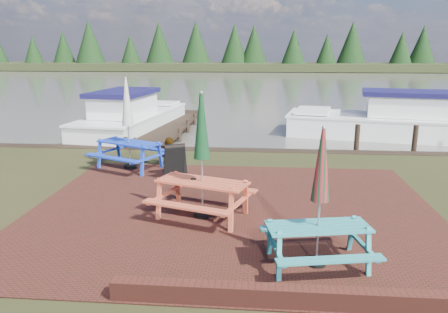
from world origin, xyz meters
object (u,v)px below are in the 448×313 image
Objects in this scene: picnic_table_red at (202,175)px; picnic_table_blue at (129,138)px; person at (169,138)px; chalkboard at (175,162)px; boat_jetty at (132,119)px; boat_near at (388,122)px; jetty at (172,125)px; picnic_table_teal at (319,219)px.

picnic_table_blue is at bearing 144.86° from picnic_table_red.
chalkboard is at bearing 118.12° from person.
picnic_table_blue is 6.62m from boat_jetty.
boat_near is 5.07× the size of person.
boat_jetty reaches higher than jetty.
boat_jetty is 4.65× the size of person.
chalkboard is at bearing -57.77° from boat_jetty.
chalkboard is 1.60m from person.
picnic_table_red reaches higher than jetty.
person is (2.91, -5.73, 0.39)m from boat_jetty.
person is (1.26, -6.37, 0.72)m from jetty.
boat_jetty is (-6.71, 11.98, -0.37)m from picnic_table_teal.
jetty is 6.53m from person.
jetty is at bearing 116.74° from picnic_table_blue.
picnic_table_red is at bearing -74.88° from jetty.
picnic_table_red is 1.59× the size of person.
boat_jetty is (-3.39, 7.22, -0.02)m from chalkboard.
jetty is (-5.06, 12.61, -0.70)m from picnic_table_teal.
picnic_table_teal is at bearing 131.63° from person.
boat_jetty reaches higher than chalkboard.
picnic_table_teal is 13.73m from boat_jetty.
person is at bearing 80.41° from chalkboard.
jetty is (-0.18, 6.98, -0.83)m from picnic_table_blue.
boat_jetty is 6.44m from person.
person is (-8.22, -5.93, 0.38)m from boat_near.
boat_near is at bearing -2.64° from jetty.
picnic_table_red is 11.08m from jetty.
picnic_table_blue is 1.25m from person.
chalkboard is 8.06m from jetty.
picnic_table_red is 0.29× the size of jetty.
picnic_table_blue is 2.93× the size of chalkboard.
picnic_table_teal is at bearing -82.46° from chalkboard.
chalkboard is at bearing 130.71° from picnic_table_red.
picnic_table_blue is at bearing 123.17° from chalkboard.
chalkboard is at bearing 145.05° from boat_near.
picnic_table_teal is at bearing -23.17° from picnic_table_red.
picnic_table_red is 11.01m from boat_jetty.
picnic_table_blue reaches higher than picnic_table_red.
picnic_table_blue is at bearing 39.46° from person.
picnic_table_teal is at bearing 171.31° from boat_near.
jetty is 1.80m from boat_jetty.
picnic_table_blue is 7.03m from jetty.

